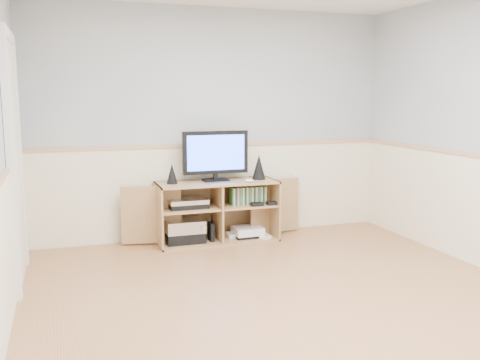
# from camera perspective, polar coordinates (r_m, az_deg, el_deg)

# --- Properties ---
(room) EXTENTS (4.04, 4.54, 2.54)m
(room) POSITION_cam_1_polar(r_m,az_deg,el_deg) (3.90, 4.88, 3.90)
(room) COLOR tan
(room) RESTS_ON ground
(media_cabinet) EXTENTS (2.02, 0.48, 0.65)m
(media_cabinet) POSITION_cam_1_polar(r_m,az_deg,el_deg) (5.82, -2.61, -3.19)
(media_cabinet) COLOR tan
(media_cabinet) RESTS_ON floor
(monitor) EXTENTS (0.72, 0.18, 0.54)m
(monitor) POSITION_cam_1_polar(r_m,az_deg,el_deg) (5.71, -2.63, 2.78)
(monitor) COLOR black
(monitor) RESTS_ON media_cabinet
(speaker_left) EXTENTS (0.11, 0.11, 0.21)m
(speaker_left) POSITION_cam_1_polar(r_m,az_deg,el_deg) (5.60, -7.27, 0.67)
(speaker_left) COLOR black
(speaker_left) RESTS_ON media_cabinet
(speaker_right) EXTENTS (0.15, 0.15, 0.27)m
(speaker_right) POSITION_cam_1_polar(r_m,az_deg,el_deg) (5.86, 2.02, 1.40)
(speaker_right) COLOR black
(speaker_right) RESTS_ON media_cabinet
(keyboard) EXTENTS (0.30, 0.16, 0.01)m
(keyboard) POSITION_cam_1_polar(r_m,az_deg,el_deg) (5.57, -2.06, -0.34)
(keyboard) COLOR silver
(keyboard) RESTS_ON media_cabinet
(mouse) EXTENTS (0.10, 0.07, 0.04)m
(mouse) POSITION_cam_1_polar(r_m,az_deg,el_deg) (5.67, 1.00, -0.05)
(mouse) COLOR white
(mouse) RESTS_ON media_cabinet
(av_components) EXTENTS (0.50, 0.30, 0.47)m
(av_components) POSITION_cam_1_polar(r_m,az_deg,el_deg) (5.71, -5.79, -4.65)
(av_components) COLOR black
(av_components) RESTS_ON media_cabinet
(game_consoles) EXTENTS (0.45, 0.30, 0.11)m
(game_consoles) POSITION_cam_1_polar(r_m,az_deg,el_deg) (5.91, 0.70, -5.59)
(game_consoles) COLOR white
(game_consoles) RESTS_ON media_cabinet
(game_cases) EXTENTS (0.39, 0.14, 0.19)m
(game_cases) POSITION_cam_1_polar(r_m,az_deg,el_deg) (5.82, 0.83, -1.64)
(game_cases) COLOR #3F8C3F
(game_cases) RESTS_ON media_cabinet
(wall_outlet) EXTENTS (0.12, 0.03, 0.12)m
(wall_outlet) POSITION_cam_1_polar(r_m,az_deg,el_deg) (6.31, 6.02, 0.20)
(wall_outlet) COLOR white
(wall_outlet) RESTS_ON wall_back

